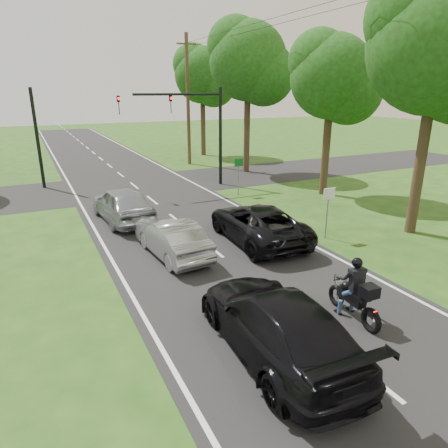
{
  "coord_description": "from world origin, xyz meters",
  "views": [
    {
      "loc": [
        -5.91,
        -9.04,
        5.79
      ],
      "look_at": [
        0.03,
        3.0,
        1.3
      ],
      "focal_mm": 32.0,
      "sensor_mm": 36.0,
      "label": 1
    }
  ],
  "objects_px": {
    "sign_white": "(329,201)",
    "dark_car_behind": "(276,323)",
    "sign_green": "(239,168)",
    "traffic_signal": "(193,120)",
    "dark_suv": "(257,223)",
    "silver_sedan": "(172,238)",
    "motorcycle_rider": "(356,296)",
    "silver_suv": "(123,204)",
    "utility_pole_far": "(188,100)"
  },
  "relations": [
    {
      "from": "silver_sedan",
      "to": "sign_white",
      "type": "bearing_deg",
      "value": 166.1
    },
    {
      "from": "dark_suv",
      "to": "silver_sedan",
      "type": "height_order",
      "value": "dark_suv"
    },
    {
      "from": "dark_suv",
      "to": "silver_sedan",
      "type": "distance_m",
      "value": 3.6
    },
    {
      "from": "dark_suv",
      "to": "utility_pole_far",
      "type": "xyz_separation_m",
      "value": [
        4.18,
        18.0,
        4.33
      ]
    },
    {
      "from": "silver_suv",
      "to": "traffic_signal",
      "type": "height_order",
      "value": "traffic_signal"
    },
    {
      "from": "silver_sedan",
      "to": "sign_green",
      "type": "xyz_separation_m",
      "value": [
        6.48,
        6.96,
        0.91
      ]
    },
    {
      "from": "silver_suv",
      "to": "traffic_signal",
      "type": "xyz_separation_m",
      "value": [
        5.6,
        5.03,
        3.31
      ]
    },
    {
      "from": "dark_car_behind",
      "to": "sign_green",
      "type": "bearing_deg",
      "value": -111.82
    },
    {
      "from": "sign_white",
      "to": "silver_suv",
      "type": "bearing_deg",
      "value": 139.29
    },
    {
      "from": "utility_pole_far",
      "to": "sign_green",
      "type": "distance_m",
      "value": 11.63
    },
    {
      "from": "motorcycle_rider",
      "to": "utility_pole_far",
      "type": "xyz_separation_m",
      "value": [
        4.89,
        24.22,
        4.39
      ]
    },
    {
      "from": "motorcycle_rider",
      "to": "dark_car_behind",
      "type": "height_order",
      "value": "motorcycle_rider"
    },
    {
      "from": "traffic_signal",
      "to": "sign_white",
      "type": "relative_size",
      "value": 3.0
    },
    {
      "from": "dark_suv",
      "to": "sign_green",
      "type": "distance_m",
      "value": 7.6
    },
    {
      "from": "sign_white",
      "to": "sign_green",
      "type": "distance_m",
      "value": 8.0
    },
    {
      "from": "dark_suv",
      "to": "sign_white",
      "type": "relative_size",
      "value": 2.5
    },
    {
      "from": "silver_suv",
      "to": "sign_green",
      "type": "height_order",
      "value": "sign_green"
    },
    {
      "from": "dark_suv",
      "to": "sign_white",
      "type": "height_order",
      "value": "sign_white"
    },
    {
      "from": "traffic_signal",
      "to": "sign_white",
      "type": "xyz_separation_m",
      "value": [
        1.36,
        -11.02,
        -2.54
      ]
    },
    {
      "from": "motorcycle_rider",
      "to": "sign_green",
      "type": "relative_size",
      "value": 0.96
    },
    {
      "from": "silver_suv",
      "to": "utility_pole_far",
      "type": "height_order",
      "value": "utility_pole_far"
    },
    {
      "from": "motorcycle_rider",
      "to": "traffic_signal",
      "type": "bearing_deg",
      "value": 86.93
    },
    {
      "from": "silver_sedan",
      "to": "utility_pole_far",
      "type": "relative_size",
      "value": 0.41
    },
    {
      "from": "sign_white",
      "to": "traffic_signal",
      "type": "bearing_deg",
      "value": 97.05
    },
    {
      "from": "dark_suv",
      "to": "silver_suv",
      "type": "height_order",
      "value": "silver_suv"
    },
    {
      "from": "dark_suv",
      "to": "silver_sedan",
      "type": "xyz_separation_m",
      "value": [
        -3.6,
        0.02,
        -0.06
      ]
    },
    {
      "from": "sign_white",
      "to": "motorcycle_rider",
      "type": "bearing_deg",
      "value": -123.13
    },
    {
      "from": "silver_suv",
      "to": "sign_white",
      "type": "height_order",
      "value": "sign_white"
    },
    {
      "from": "dark_suv",
      "to": "sign_white",
      "type": "xyz_separation_m",
      "value": [
        2.68,
        -1.02,
        0.85
      ]
    },
    {
      "from": "silver_sedan",
      "to": "sign_white",
      "type": "xyz_separation_m",
      "value": [
        6.28,
        -1.04,
        0.91
      ]
    },
    {
      "from": "sign_green",
      "to": "traffic_signal",
      "type": "bearing_deg",
      "value": 117.38
    },
    {
      "from": "silver_sedan",
      "to": "dark_suv",
      "type": "bearing_deg",
      "value": 175.19
    },
    {
      "from": "dark_car_behind",
      "to": "utility_pole_far",
      "type": "relative_size",
      "value": 0.53
    },
    {
      "from": "silver_suv",
      "to": "dark_suv",
      "type": "bearing_deg",
      "value": 126.31
    },
    {
      "from": "silver_sedan",
      "to": "sign_white",
      "type": "relative_size",
      "value": 1.94
    },
    {
      "from": "silver_sedan",
      "to": "silver_suv",
      "type": "distance_m",
      "value": 5.0
    },
    {
      "from": "sign_white",
      "to": "utility_pole_far",
      "type": "bearing_deg",
      "value": 85.49
    },
    {
      "from": "silver_sedan",
      "to": "sign_green",
      "type": "relative_size",
      "value": 1.94
    },
    {
      "from": "sign_white",
      "to": "silver_sedan",
      "type": "bearing_deg",
      "value": 170.6
    },
    {
      "from": "motorcycle_rider",
      "to": "silver_sedan",
      "type": "bearing_deg",
      "value": 118.94
    },
    {
      "from": "motorcycle_rider",
      "to": "utility_pole_far",
      "type": "bearing_deg",
      "value": 82.65
    },
    {
      "from": "dark_car_behind",
      "to": "traffic_signal",
      "type": "bearing_deg",
      "value": -102.81
    },
    {
      "from": "motorcycle_rider",
      "to": "sign_white",
      "type": "xyz_separation_m",
      "value": [
        3.39,
        5.2,
        0.9
      ]
    },
    {
      "from": "utility_pole_far",
      "to": "traffic_signal",
      "type": "bearing_deg",
      "value": -109.68
    },
    {
      "from": "sign_white",
      "to": "dark_car_behind",
      "type": "bearing_deg",
      "value": -137.87
    },
    {
      "from": "silver_sedan",
      "to": "dark_car_behind",
      "type": "height_order",
      "value": "dark_car_behind"
    },
    {
      "from": "utility_pole_far",
      "to": "sign_green",
      "type": "xyz_separation_m",
      "value": [
        -1.3,
        -11.02,
        -3.49
      ]
    },
    {
      "from": "silver_sedan",
      "to": "silver_suv",
      "type": "xyz_separation_m",
      "value": [
        -0.68,
        4.95,
        0.13
      ]
    },
    {
      "from": "silver_sedan",
      "to": "traffic_signal",
      "type": "distance_m",
      "value": 11.65
    },
    {
      "from": "silver_sedan",
      "to": "traffic_signal",
      "type": "xyz_separation_m",
      "value": [
        4.92,
        9.98,
        3.44
      ]
    }
  ]
}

